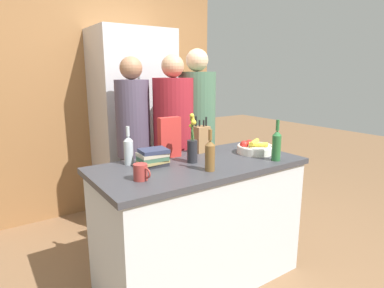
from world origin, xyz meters
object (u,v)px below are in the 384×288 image
at_px(bottle_oil, 129,150).
at_px(person_in_red_tee, 197,132).
at_px(cereal_box, 170,137).
at_px(refrigerator, 134,125).
at_px(bottle_vinegar, 276,145).
at_px(flower_vase, 192,146).
at_px(coffee_mug, 141,172).
at_px(bottle_wine, 210,155).
at_px(knife_block, 201,139).
at_px(book_stack, 153,157).
at_px(person_in_blue, 174,140).
at_px(fruit_bowl, 255,148).
at_px(person_at_sink, 134,140).

relative_size(bottle_oil, person_in_red_tee, 0.15).
height_order(cereal_box, person_in_red_tee, person_in_red_tee).
relative_size(refrigerator, bottle_vinegar, 6.63).
bearing_deg(flower_vase, bottle_vinegar, -29.31).
height_order(coffee_mug, bottle_wine, bottle_wine).
bearing_deg(knife_block, cereal_box, -179.91).
height_order(flower_vase, cereal_box, flower_vase).
relative_size(refrigerator, coffee_mug, 16.19).
height_order(knife_block, person_in_red_tee, person_in_red_tee).
distance_m(refrigerator, bottle_oil, 1.30).
xyz_separation_m(cereal_box, person_in_red_tee, (0.54, 0.41, -0.08)).
bearing_deg(bottle_oil, cereal_box, 1.41).
bearing_deg(knife_block, flower_vase, -137.24).
xyz_separation_m(flower_vase, book_stack, (-0.27, 0.07, -0.06)).
distance_m(refrigerator, flower_vase, 1.39).
bearing_deg(person_in_blue, bottle_vinegar, -86.70).
distance_m(fruit_bowl, bottle_oil, 0.99).
height_order(book_stack, bottle_vinegar, bottle_vinegar).
distance_m(fruit_bowl, bottle_wine, 0.61).
xyz_separation_m(knife_block, flower_vase, (-0.23, -0.22, 0.01)).
relative_size(bottle_vinegar, bottle_wine, 1.09).
height_order(person_at_sink, person_in_red_tee, person_in_red_tee).
height_order(flower_vase, person_in_red_tee, person_in_red_tee).
distance_m(knife_block, bottle_wine, 0.51).
bearing_deg(cereal_box, bottle_oil, -178.59).
relative_size(refrigerator, person_at_sink, 1.18).
height_order(flower_vase, bottle_vinegar, flower_vase).
bearing_deg(knife_block, coffee_mug, -152.72).
bearing_deg(fruit_bowl, knife_block, 141.20).
height_order(bottle_vinegar, person_at_sink, person_at_sink).
relative_size(bottle_oil, bottle_vinegar, 0.90).
height_order(fruit_bowl, person_in_blue, person_in_blue).
relative_size(cereal_box, bottle_vinegar, 1.02).
height_order(refrigerator, bottle_oil, refrigerator).
bearing_deg(coffee_mug, book_stack, 48.11).
bearing_deg(flower_vase, bottle_wine, -94.47).
distance_m(bottle_oil, bottle_wine, 0.57).
bearing_deg(refrigerator, person_at_sink, -114.53).
xyz_separation_m(bottle_vinegar, person_in_blue, (-0.31, 0.92, -0.08)).
bearing_deg(coffee_mug, person_at_sink, 68.13).
bearing_deg(bottle_vinegar, person_in_blue, 108.83).
bearing_deg(person_in_blue, cereal_box, -139.99).
height_order(cereal_box, coffee_mug, cereal_box).
bearing_deg(bottle_wine, fruit_bowl, 16.88).
height_order(cereal_box, bottle_vinegar, cereal_box).
height_order(flower_vase, coffee_mug, flower_vase).
relative_size(refrigerator, bottle_wine, 7.23).
bearing_deg(book_stack, bottle_oil, 131.99).
bearing_deg(person_at_sink, flower_vase, -74.92).
height_order(cereal_box, person_at_sink, person_at_sink).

